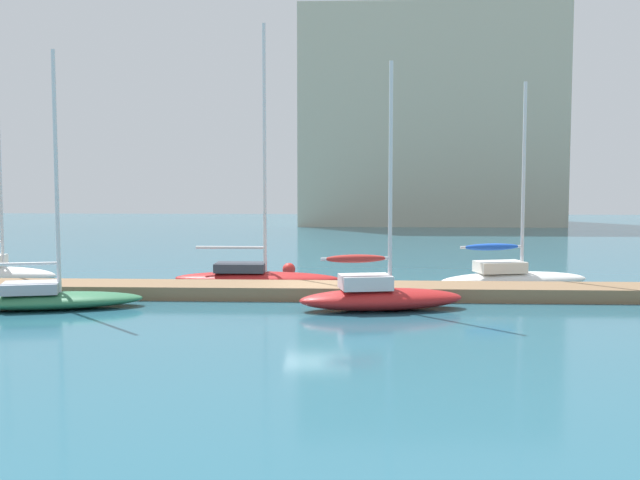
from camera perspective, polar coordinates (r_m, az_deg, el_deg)
ground_plane at (r=30.19m, az=-0.17°, el=-4.11°), size 120.00×120.00×0.00m
dock_pier at (r=30.15m, az=-0.18°, el=-3.64°), size 33.98×2.29×0.50m
sailboat_1 at (r=29.17m, az=-18.86°, el=-3.83°), size 6.54×3.39×8.85m
sailboat_2 at (r=33.35m, az=-4.66°, el=-2.44°), size 6.91×1.87×10.75m
sailboat_3 at (r=27.40m, az=4.25°, el=-3.89°), size 5.93×2.89×8.43m
sailboat_4 at (r=33.22m, az=13.56°, el=-2.52°), size 6.53×3.21×8.31m
mooring_buoy_red at (r=36.35m, az=-2.24°, el=-2.11°), size 0.59×0.59×0.59m
harbor_building_distant at (r=74.84m, az=7.66°, el=8.53°), size 23.09×11.82×19.10m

